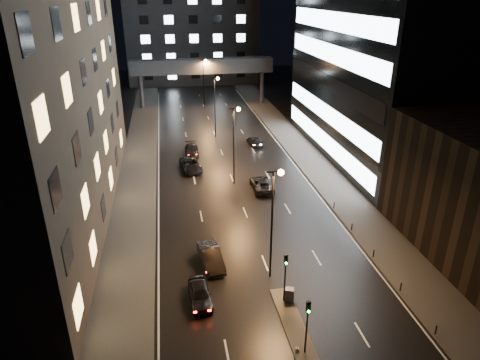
{
  "coord_description": "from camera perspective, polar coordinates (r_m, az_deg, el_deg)",
  "views": [
    {
      "loc": [
        -7.94,
        -22.12,
        23.08
      ],
      "look_at": [
        -0.57,
        20.19,
        4.0
      ],
      "focal_mm": 32.0,
      "sensor_mm": 36.0,
      "label": 1
    }
  ],
  "objects": [
    {
      "name": "streetlight_near",
      "position": [
        35.32,
        4.57,
        -4.13
      ],
      "size": [
        1.45,
        0.5,
        10.15
      ],
      "color": "black",
      "rests_on": "ground"
    },
    {
      "name": "car_away_b",
      "position": [
        39.72,
        -3.91,
        -10.19
      ],
      "size": [
        2.31,
        5.16,
        1.65
      ],
      "primitive_type": "imported",
      "rotation": [
        0.0,
        0.0,
        0.12
      ],
      "color": "black",
      "rests_on": "ground"
    },
    {
      "name": "car_away_c",
      "position": [
        60.09,
        -6.58,
        1.99
      ],
      "size": [
        3.25,
        5.8,
        1.53
      ],
      "primitive_type": "imported",
      "rotation": [
        0.0,
        0.0,
        0.13
      ],
      "color": "black",
      "rests_on": "ground"
    },
    {
      "name": "streetlight_mid_a",
      "position": [
        53.41,
        -0.67,
        5.87
      ],
      "size": [
        1.45,
        0.5,
        10.15
      ],
      "color": "black",
      "rests_on": "ground"
    },
    {
      "name": "cone_b",
      "position": [
        32.2,
        7.65,
        -21.41
      ],
      "size": [
        0.37,
        0.37,
        0.55
      ],
      "primitive_type": "cone",
      "rotation": [
        0.0,
        0.0,
        0.12
      ],
      "color": "orange",
      "rests_on": "ground"
    },
    {
      "name": "car_away_d",
      "position": [
        65.95,
        -6.47,
        3.99
      ],
      "size": [
        2.12,
        5.03,
        1.45
      ],
      "primitive_type": "imported",
      "rotation": [
        0.0,
        0.0,
        -0.02
      ],
      "color": "black",
      "rests_on": "ground"
    },
    {
      "name": "streetlight_far",
      "position": [
        91.99,
        -4.8,
        13.49
      ],
      "size": [
        1.45,
        0.5,
        10.15
      ],
      "color": "black",
      "rests_on": "ground"
    },
    {
      "name": "skybridge",
      "position": [
        93.63,
        -5.07,
        14.81
      ],
      "size": [
        30.0,
        3.0,
        10.0
      ],
      "color": "#333335",
      "rests_on": "ground"
    },
    {
      "name": "traffic_signal_near",
      "position": [
        34.29,
        6.07,
        -11.86
      ],
      "size": [
        0.28,
        0.34,
        4.4
      ],
      "color": "black",
      "rests_on": "median_island"
    },
    {
      "name": "bollard_row",
      "position": [
        40.75,
        18.92,
        -11.28
      ],
      "size": [
        0.12,
        25.12,
        0.9
      ],
      "color": "black",
      "rests_on": "ground"
    },
    {
      "name": "car_toward_a",
      "position": [
        53.97,
        2.92,
        -0.53
      ],
      "size": [
        2.52,
        5.36,
        1.48
      ],
      "primitive_type": "imported",
      "rotation": [
        0.0,
        0.0,
        3.13
      ],
      "color": "black",
      "rests_on": "ground"
    },
    {
      "name": "ground",
      "position": [
        66.74,
        -2.45,
        3.7
      ],
      "size": [
        160.0,
        160.0,
        0.0
      ],
      "primitive_type": "plane",
      "color": "black",
      "rests_on": "ground"
    },
    {
      "name": "traffic_signal_far",
      "position": [
        30.22,
        8.98,
        -17.82
      ],
      "size": [
        0.28,
        0.34,
        4.4
      ],
      "color": "black",
      "rests_on": "median_island"
    },
    {
      "name": "building_left",
      "position": [
        48.46,
        -28.81,
        17.56
      ],
      "size": [
        15.0,
        48.0,
        40.0
      ],
      "primitive_type": "cube",
      "color": "#2D2319",
      "rests_on": "ground"
    },
    {
      "name": "sidewalk_left",
      "position": [
        61.75,
        -13.39,
        1.4
      ],
      "size": [
        5.0,
        110.0,
        0.15
      ],
      "primitive_type": "cube",
      "color": "#383533",
      "rests_on": "ground"
    },
    {
      "name": "car_away_a",
      "position": [
        35.77,
        -5.37,
        -14.86
      ],
      "size": [
        1.93,
        4.32,
        1.44
      ],
      "primitive_type": "imported",
      "rotation": [
        0.0,
        0.0,
        0.05
      ],
      "color": "black",
      "rests_on": "ground"
    },
    {
      "name": "sidewalk_right",
      "position": [
        64.88,
        9.17,
        2.87
      ],
      "size": [
        5.0,
        110.0,
        0.15
      ],
      "primitive_type": "cube",
      "color": "#383533",
      "rests_on": "ground"
    },
    {
      "name": "median_island",
      "position": [
        34.33,
        7.0,
        -18.34
      ],
      "size": [
        1.6,
        8.0,
        0.15
      ],
      "primitive_type": "cube",
      "color": "#383533",
      "rests_on": "ground"
    },
    {
      "name": "streetlight_mid_b",
      "position": [
        72.51,
        -3.27,
        10.7
      ],
      "size": [
        1.45,
        0.5,
        10.15
      ],
      "color": "black",
      "rests_on": "ground"
    },
    {
      "name": "car_toward_b",
      "position": [
        69.85,
        1.98,
        5.2
      ],
      "size": [
        2.35,
        4.57,
        1.27
      ],
      "primitive_type": "imported",
      "rotation": [
        0.0,
        0.0,
        3.28
      ],
      "color": "black",
      "rests_on": "ground"
    },
    {
      "name": "building_far",
      "position": [
        120.84,
        -6.42,
        18.8
      ],
      "size": [
        34.0,
        14.0,
        25.0
      ],
      "primitive_type": "cube",
      "color": "#333335",
      "rests_on": "ground"
    },
    {
      "name": "utility_cabinet",
      "position": [
        35.69,
        6.6,
        -14.97
      ],
      "size": [
        0.85,
        0.76,
        1.2
      ],
      "primitive_type": "cube",
      "rotation": [
        0.0,
        0.0,
        -0.34
      ],
      "color": "#49494B",
      "rests_on": "median_island"
    }
  ]
}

